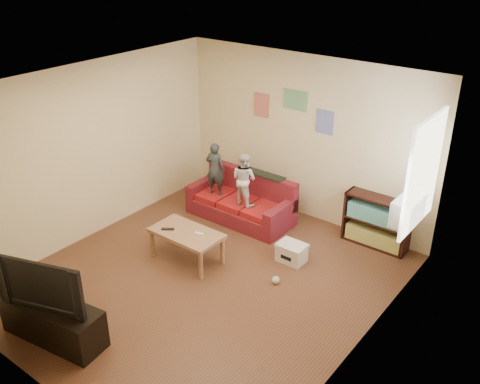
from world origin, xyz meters
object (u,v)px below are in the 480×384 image
Objects in this scene: child_b at (244,179)px; child_a at (215,169)px; bookshelf at (376,224)px; television at (45,281)px; tv_stand at (53,321)px; coffee_table at (186,236)px; file_box at (292,252)px; sofa at (243,203)px.

child_a is at bearing 4.81° from child_b.
bookshelf is 0.90× the size of television.
television is at bearing 0.00° from tv_stand.
child_b is 1.43m from coffee_table.
child_b is at bearing 89.94° from coffee_table.
child_a is 0.60m from child_b.
child_a is 3.65m from tv_stand.
bookshelf reaches higher than file_box.
sofa is 2.21m from bookshelf.
sofa is at bearing 95.48° from coffee_table.
tv_stand is at bearing -116.20° from bookshelf.
bookshelf is 0.77× the size of tv_stand.
tv_stand reaches higher than file_box.
television is at bearing -92.65° from coffee_table.
bookshelf is at bearing 45.98° from coffee_table.
file_box is at bearing 150.83° from child_a.
bookshelf is (2.59, 0.69, -0.46)m from child_a.
tv_stand is (-2.09, -4.26, -0.11)m from bookshelf.
child_a reaches higher than television.
file_box is 0.31× the size of tv_stand.
file_box is at bearing 58.25° from tv_stand.
child_b is 2.14× the size of file_box.
bookshelf reaches higher than tv_stand.
file_box is 0.37× the size of television.
child_b is at bearing 79.86° from tv_stand.
file_box is (1.38, -0.63, -0.12)m from sofa.
television reaches higher than bookshelf.
child_b is 3.57m from television.
coffee_table is (-0.00, -1.37, -0.40)m from child_b.
sofa is 4.29× the size of file_box.
coffee_table is 1.55m from file_box.
coffee_table is at bearing 98.87° from child_a.
child_b is 3.61m from tv_stand.
coffee_table is 2.56× the size of file_box.
television is at bearing -89.31° from sofa.
child_a is at bearing 165.55° from file_box.
sofa is 0.74m from child_a.
sofa is at bearing -166.04° from bookshelf.
bookshelf is at bearing 55.31° from tv_stand.
coffee_table is 2.20m from tv_stand.
coffee_table is (0.60, -1.37, -0.42)m from child_a.
bookshelf is at bearing -179.77° from child_a.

